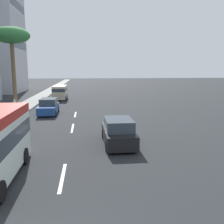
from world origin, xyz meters
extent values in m
plane|color=#26282B|center=(31.50, 0.00, 0.00)|extent=(198.00, 198.00, 0.00)
cube|color=gray|center=(31.50, 6.80, 0.07)|extent=(162.00, 2.67, 0.15)
cube|color=silver|center=(5.79, 0.00, 0.01)|extent=(3.20, 0.16, 0.01)
cube|color=silver|center=(15.53, 0.00, 0.01)|extent=(3.20, 0.16, 0.01)
cube|color=silver|center=(21.91, 0.00, 0.01)|extent=(3.20, 0.16, 0.01)
cube|color=beige|center=(35.85, 2.94, 1.22)|extent=(5.05, 1.99, 2.04)
cube|color=#2D3842|center=(35.85, 2.94, 1.67)|extent=(5.06, 1.99, 0.49)
cylinder|color=black|center=(34.33, 1.99, 0.36)|extent=(0.72, 0.24, 0.72)
cylinder|color=black|center=(34.33, 3.88, 0.36)|extent=(0.72, 0.24, 0.72)
cylinder|color=black|center=(37.36, 1.99, 0.36)|extent=(0.72, 0.24, 0.72)
cylinder|color=black|center=(37.36, 3.88, 0.36)|extent=(0.72, 0.24, 0.72)
cube|color=black|center=(10.72, -3.24, 0.60)|extent=(4.78, 1.87, 0.85)
cube|color=#38424C|center=(10.48, -3.24, 1.38)|extent=(2.63, 1.72, 0.70)
cylinder|color=black|center=(12.20, -2.38, 0.32)|extent=(0.64, 0.22, 0.64)
cylinder|color=black|center=(12.20, -4.10, 0.32)|extent=(0.64, 0.22, 0.64)
cylinder|color=black|center=(9.24, -2.38, 0.32)|extent=(0.64, 0.22, 0.64)
cylinder|color=black|center=(9.24, -4.10, 0.32)|extent=(0.64, 0.22, 0.64)
cube|color=#1E478C|center=(22.57, 2.93, 0.60)|extent=(4.72, 1.84, 0.84)
cube|color=#38424C|center=(22.80, 2.93, 1.36)|extent=(2.60, 1.70, 0.69)
cylinder|color=black|center=(21.10, 2.08, 0.32)|extent=(0.64, 0.22, 0.64)
cylinder|color=black|center=(21.10, 3.78, 0.32)|extent=(0.64, 0.22, 0.64)
cylinder|color=black|center=(24.03, 2.08, 0.32)|extent=(0.64, 0.22, 0.64)
cylinder|color=black|center=(24.03, 3.78, 0.32)|extent=(0.64, 0.22, 0.64)
cylinder|color=black|center=(3.82, 2.12, 0.42)|extent=(0.84, 0.26, 0.84)
cylinder|color=black|center=(7.71, 2.12, 0.42)|extent=(0.84, 0.26, 0.84)
cylinder|color=gold|center=(22.46, 6.51, 0.53)|extent=(0.14, 0.14, 0.76)
cylinder|color=gold|center=(22.62, 6.51, 0.53)|extent=(0.14, 0.14, 0.76)
cube|color=beige|center=(22.54, 6.51, 1.21)|extent=(0.31, 0.37, 0.60)
sphere|color=beige|center=(22.54, 6.51, 1.62)|extent=(0.21, 0.21, 0.21)
cylinder|color=brown|center=(25.26, 7.13, 4.12)|extent=(0.44, 0.44, 7.94)
ellipsoid|color=#388442|center=(25.26, 7.13, 8.72)|extent=(4.16, 4.16, 1.87)
cube|color=#2D3847|center=(50.59, 12.37, 9.88)|extent=(11.27, 0.08, 1.65)
cube|color=#2D3847|center=(50.59, 12.37, 17.78)|extent=(11.27, 0.08, 1.65)
camera|label=1|loc=(-5.16, -1.10, 4.91)|focal=39.94mm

